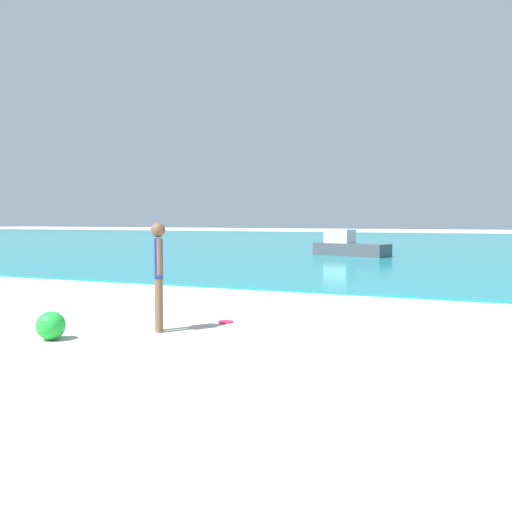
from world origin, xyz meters
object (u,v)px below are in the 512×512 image
(frisbee, at_px, (226,322))
(boat_near, at_px, (349,247))
(person_standing, at_px, (158,270))
(beach_ball, at_px, (51,326))

(frisbee, height_order, boat_near, boat_near)
(person_standing, distance_m, boat_near, 18.77)
(person_standing, relative_size, beach_ball, 4.07)
(beach_ball, bearing_deg, frisbee, 51.67)
(boat_near, xyz_separation_m, beach_ball, (0.19, -19.87, -0.28))
(person_standing, relative_size, frisbee, 6.50)
(frisbee, xyz_separation_m, beach_ball, (-1.80, -2.28, 0.20))
(beach_ball, bearing_deg, boat_near, 90.55)
(frisbee, relative_size, beach_ball, 0.63)
(frisbee, height_order, beach_ball, beach_ball)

